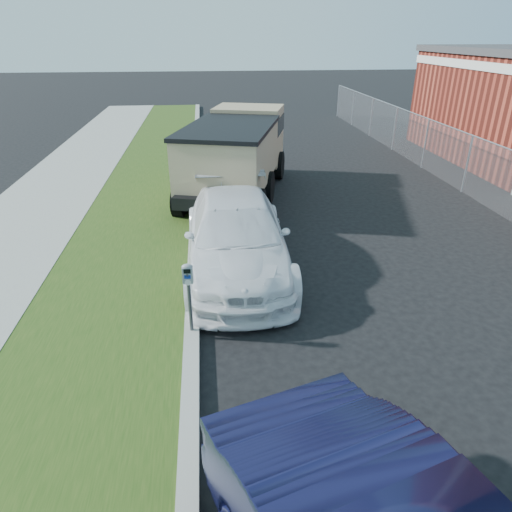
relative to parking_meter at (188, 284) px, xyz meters
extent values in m
plane|color=black|center=(2.60, -0.04, -1.04)|extent=(120.00, 120.00, 0.00)
cube|color=gray|center=(0.00, 1.96, -0.97)|extent=(0.25, 50.00, 0.15)
cube|color=#203F11|center=(-1.60, 1.96, -0.98)|extent=(3.00, 50.00, 0.13)
plane|color=slate|center=(8.60, 6.96, -0.14)|extent=(0.00, 30.00, 30.00)
cylinder|color=#9499A1|center=(8.60, 6.96, 0.76)|extent=(0.04, 30.00, 0.04)
cylinder|color=#9499A1|center=(8.60, 6.96, -0.14)|extent=(0.06, 0.06, 1.80)
cylinder|color=#9499A1|center=(8.60, 9.96, -0.14)|extent=(0.06, 0.06, 1.80)
cylinder|color=#9499A1|center=(8.60, 12.96, -0.14)|extent=(0.06, 0.06, 1.80)
cylinder|color=#9499A1|center=(8.60, 15.96, -0.14)|extent=(0.06, 0.06, 1.80)
cylinder|color=#9499A1|center=(8.60, 18.96, -0.14)|extent=(0.06, 0.06, 1.80)
cylinder|color=#9499A1|center=(8.60, 21.96, -0.14)|extent=(0.06, 0.06, 1.80)
cylinder|color=#3F4247|center=(0.00, 0.00, -0.46)|extent=(0.06, 0.06, 0.93)
cube|color=gray|center=(0.00, 0.00, 0.16)|extent=(0.17, 0.12, 0.28)
ellipsoid|color=gray|center=(0.00, 0.00, 0.30)|extent=(0.18, 0.13, 0.11)
cube|color=black|center=(0.00, -0.06, 0.25)|extent=(0.11, 0.02, 0.07)
cube|color=navy|center=(0.00, -0.06, 0.15)|extent=(0.10, 0.01, 0.06)
cylinder|color=silver|center=(0.00, -0.06, 0.05)|extent=(0.10, 0.01, 0.10)
cube|color=#3F4247|center=(0.00, -0.06, 0.18)|extent=(0.04, 0.01, 0.05)
imported|color=white|center=(0.94, 2.47, -0.28)|extent=(2.19, 5.26, 1.52)
cube|color=black|center=(1.28, 7.44, -0.36)|extent=(3.69, 6.37, 0.33)
cube|color=#968261|center=(1.90, 9.52, 0.42)|extent=(2.60, 2.25, 1.89)
cube|color=black|center=(1.90, 9.52, 0.80)|extent=(2.64, 2.28, 0.57)
cube|color=#968261|center=(1.07, 6.72, 0.42)|extent=(3.29, 4.44, 1.51)
cube|color=black|center=(1.07, 6.72, 1.20)|extent=(3.40, 4.55, 0.11)
cube|color=black|center=(2.15, 10.38, -0.43)|extent=(2.21, 0.77, 0.28)
cylinder|color=black|center=(0.83, 9.74, -0.57)|extent=(0.56, 0.99, 0.94)
cylinder|color=black|center=(2.91, 9.13, -0.57)|extent=(0.56, 0.99, 0.94)
cylinder|color=black|center=(0.11, 7.30, -0.57)|extent=(0.56, 0.99, 0.94)
cylinder|color=black|center=(2.19, 6.69, -0.57)|extent=(0.56, 0.99, 0.94)
cylinder|color=black|center=(-0.37, 5.67, -0.57)|extent=(0.56, 0.99, 0.94)
cylinder|color=black|center=(1.71, 5.06, -0.57)|extent=(0.56, 0.99, 0.94)
camera|label=1|loc=(0.37, -6.42, 3.61)|focal=32.00mm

